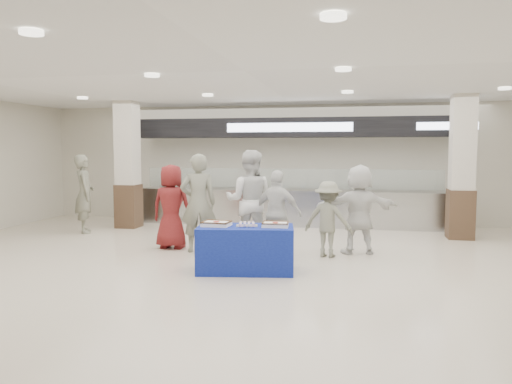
% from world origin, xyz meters
% --- Properties ---
extents(ground, '(14.00, 14.00, 0.00)m').
position_xyz_m(ground, '(0.00, 0.00, 0.00)').
color(ground, beige).
rests_on(ground, ground).
extents(serving_line, '(8.70, 0.85, 2.80)m').
position_xyz_m(serving_line, '(0.00, 5.40, 1.16)').
color(serving_line, '#AEB0B5').
rests_on(serving_line, ground).
extents(column_left, '(0.55, 0.55, 3.20)m').
position_xyz_m(column_left, '(-4.00, 4.20, 1.53)').
color(column_left, '#3A281A').
rests_on(column_left, ground).
extents(column_right, '(0.55, 0.55, 3.20)m').
position_xyz_m(column_right, '(4.00, 4.20, 1.53)').
color(column_right, '#3A281A').
rests_on(column_right, ground).
extents(display_table, '(1.65, 1.01, 0.75)m').
position_xyz_m(display_table, '(-0.04, 0.27, 0.38)').
color(display_table, navy).
rests_on(display_table, ground).
extents(sheet_cake_left, '(0.45, 0.36, 0.09)m').
position_xyz_m(sheet_cake_left, '(-0.51, 0.20, 0.80)').
color(sheet_cake_left, white).
rests_on(sheet_cake_left, display_table).
extents(sheet_cake_right, '(0.45, 0.36, 0.09)m').
position_xyz_m(sheet_cake_right, '(0.44, 0.31, 0.80)').
color(sheet_cake_right, white).
rests_on(sheet_cake_right, display_table).
extents(cupcake_tray, '(0.39, 0.32, 0.06)m').
position_xyz_m(cupcake_tray, '(-0.03, 0.31, 0.78)').
color(cupcake_tray, '#B7B7BC').
rests_on(cupcake_tray, display_table).
extents(civilian_maroon, '(0.85, 0.58, 1.70)m').
position_xyz_m(civilian_maroon, '(-1.93, 1.86, 0.85)').
color(civilian_maroon, maroon).
rests_on(civilian_maroon, ground).
extents(soldier_a, '(0.81, 0.67, 1.91)m').
position_xyz_m(soldier_a, '(-1.29, 1.64, 0.96)').
color(soldier_a, slate).
rests_on(soldier_a, ground).
extents(chef_tall, '(1.00, 0.80, 1.98)m').
position_xyz_m(chef_tall, '(-0.34, 1.94, 0.99)').
color(chef_tall, silver).
rests_on(chef_tall, ground).
extents(chef_short, '(1.01, 0.62, 1.61)m').
position_xyz_m(chef_short, '(0.27, 1.60, 0.81)').
color(chef_short, silver).
rests_on(chef_short, ground).
extents(soldier_b, '(1.00, 0.71, 1.41)m').
position_xyz_m(soldier_b, '(1.21, 1.69, 0.70)').
color(soldier_b, slate).
rests_on(soldier_b, ground).
extents(civilian_white, '(1.67, 0.90, 1.71)m').
position_xyz_m(civilian_white, '(1.77, 2.09, 0.86)').
color(civilian_white, white).
rests_on(civilian_white, ground).
extents(soldier_bg, '(0.75, 0.82, 1.87)m').
position_xyz_m(soldier_bg, '(-4.65, 3.21, 0.94)').
color(soldier_bg, slate).
rests_on(soldier_bg, ground).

